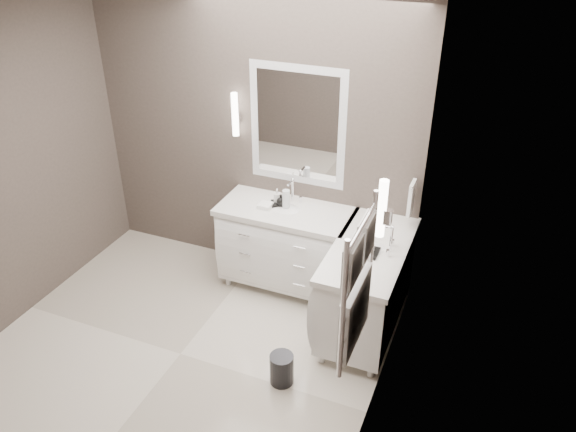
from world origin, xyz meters
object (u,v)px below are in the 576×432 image
at_px(vanity_back, 286,243).
at_px(towel_ladder, 356,291).
at_px(waste_bin, 282,369).
at_px(vanity_right, 367,283).

distance_m(vanity_back, towel_ladder, 2.16).
bearing_deg(waste_bin, vanity_back, 110.85).
bearing_deg(waste_bin, vanity_right, 63.60).
bearing_deg(vanity_right, vanity_back, 159.62).
xyz_separation_m(vanity_back, towel_ladder, (1.10, -1.63, 0.91)).
bearing_deg(vanity_back, waste_bin, -69.15).
bearing_deg(vanity_right, towel_ladder, -80.16).
relative_size(vanity_right, waste_bin, 4.72).
distance_m(vanity_right, towel_ladder, 1.60).
relative_size(vanity_back, vanity_right, 1.00).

